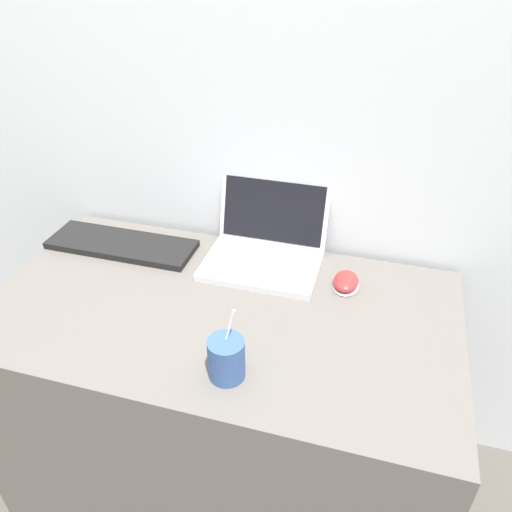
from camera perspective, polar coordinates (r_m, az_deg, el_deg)
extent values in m
cube|color=silver|center=(1.37, 0.53, 21.65)|extent=(7.00, 0.04, 2.50)
cube|color=#5B5651|center=(1.54, -3.50, -16.27)|extent=(1.20, 0.66, 0.72)
cube|color=silver|center=(1.41, 0.59, -1.13)|extent=(0.32, 0.22, 0.02)
cube|color=gray|center=(1.42, 0.77, -0.39)|extent=(0.29, 0.12, 0.00)
cube|color=silver|center=(1.47, 2.03, 5.18)|extent=(0.32, 0.06, 0.19)
cube|color=black|center=(1.47, 1.98, 5.13)|extent=(0.30, 0.05, 0.17)
cylinder|color=#33518C|center=(1.08, -3.39, -11.64)|extent=(0.08, 0.08, 0.10)
cylinder|color=black|center=(1.05, -3.47, -9.92)|extent=(0.07, 0.07, 0.01)
cylinder|color=white|center=(1.05, -3.31, -9.06)|extent=(0.04, 0.01, 0.15)
ellipsoid|color=#B2B2B7|center=(1.37, 10.20, -3.31)|extent=(0.07, 0.10, 0.01)
ellipsoid|color=red|center=(1.37, 10.26, -2.83)|extent=(0.07, 0.10, 0.03)
cube|color=black|center=(1.56, -15.08, 1.28)|extent=(0.45, 0.15, 0.02)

